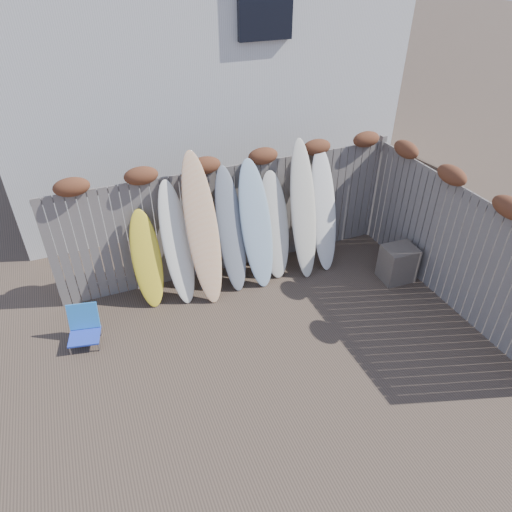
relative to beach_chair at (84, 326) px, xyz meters
name	(u,v)px	position (x,y,z in m)	size (l,w,h in m)	color
ground	(287,355)	(2.69, -1.43, -0.27)	(80.00, 80.00, 0.00)	#493A2D
back_fence	(233,210)	(2.75, 0.96, 0.91)	(6.05, 0.28, 2.24)	slate
right_fence	(454,239)	(5.68, -1.18, 0.87)	(0.28, 4.40, 2.24)	slate
house	(185,40)	(3.19, 5.06, 2.93)	(8.50, 5.50, 6.33)	silver
beach_chair	(84,326)	(0.00, 0.00, 0.00)	(0.53, 0.55, 0.59)	blue
wooden_crate	(398,263)	(5.29, -0.50, 0.05)	(0.55, 0.46, 0.65)	#756957
lattice_panel	(417,216)	(5.80, -0.16, 0.72)	(0.06, 1.33, 2.00)	brown
surfboard_0	(147,260)	(1.13, 0.60, 0.53)	(0.46, 0.07, 1.67)	yellow
surfboard_1	(177,244)	(1.64, 0.55, 0.73)	(0.46, 0.07, 2.09)	white
surfboard_2	(202,230)	(2.05, 0.46, 0.94)	(0.52, 0.07, 2.54)	#FFD175
surfboard_3	(231,231)	(2.56, 0.54, 0.77)	(0.45, 0.07, 2.17)	gray
surfboard_4	(256,225)	(2.99, 0.49, 0.80)	(0.55, 0.07, 2.25)	#95B1C5
surfboard_5	(274,226)	(3.36, 0.58, 0.66)	(0.52, 0.07, 1.93)	silver
surfboard_6	(303,211)	(3.87, 0.48, 0.90)	(0.45, 0.07, 2.46)	silver
surfboard_7	(324,211)	(4.29, 0.51, 0.81)	(0.47, 0.07, 2.25)	white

